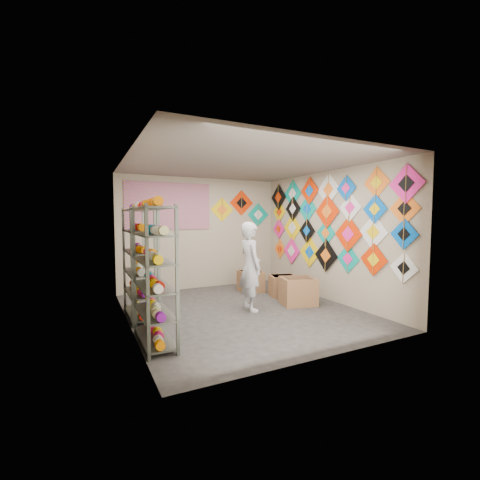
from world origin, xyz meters
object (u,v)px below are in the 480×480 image
shelf_rack_back (139,263)px  carton_a (298,291)px  shopkeeper (250,266)px  carton_c (251,281)px  shelf_rack_front (154,275)px  carton_b (283,286)px

shelf_rack_back → carton_a: shelf_rack_back is taller
shopkeeper → carton_c: bearing=-25.6°
shelf_rack_back → carton_a: (2.97, -0.56, -0.68)m
shelf_rack_front → carton_b: bearing=25.2°
shopkeeper → carton_a: (1.03, -0.09, -0.56)m
carton_a → carton_b: size_ratio=1.16×
shelf_rack_front → shopkeeper: (1.93, 0.82, -0.12)m
shopkeeper → carton_c: 1.62m
carton_c → shelf_rack_front: bearing=-136.7°
shelf_rack_back → carton_c: 2.88m
shelf_rack_front → carton_c: bearing=39.0°
shelf_rack_front → shelf_rack_back: bearing=90.0°
shelf_rack_back → carton_c: (2.66, 0.85, -0.71)m
shelf_rack_front → shelf_rack_back: size_ratio=1.00×
shelf_rack_back → carton_b: bearing=2.9°
shopkeeper → shelf_rack_back: bearing=79.2°
shelf_rack_back → carton_c: bearing=17.8°
carton_a → shelf_rack_back: bearing=-176.2°
carton_c → carton_a: bearing=-73.4°
shopkeeper → carton_a: shopkeeper is taller
shelf_rack_front → carton_a: 3.13m
carton_a → carton_c: bearing=116.9°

